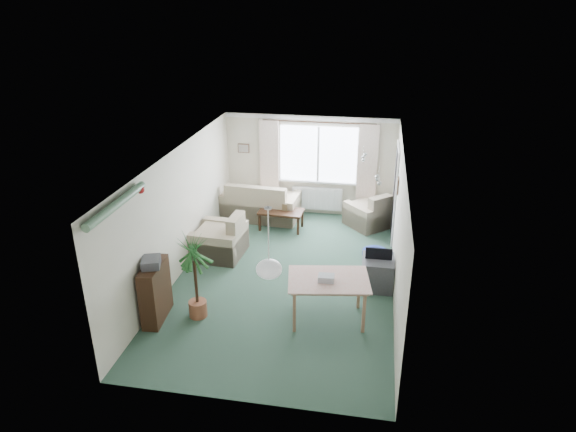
% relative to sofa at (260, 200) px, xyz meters
% --- Properties ---
extents(ground, '(6.50, 6.50, 0.00)m').
position_rel_sofa_xyz_m(ground, '(1.10, -2.75, -0.45)').
color(ground, '#2B493A').
extents(window, '(1.80, 0.03, 1.30)m').
position_rel_sofa_xyz_m(window, '(1.30, 0.48, 1.05)').
color(window, white).
extents(curtain_rod, '(2.60, 0.03, 0.03)m').
position_rel_sofa_xyz_m(curtain_rod, '(1.30, 0.40, 1.82)').
color(curtain_rod, black).
extents(curtain_left, '(0.45, 0.08, 2.00)m').
position_rel_sofa_xyz_m(curtain_left, '(0.15, 0.38, 0.82)').
color(curtain_left, beige).
extents(curtain_right, '(0.45, 0.08, 2.00)m').
position_rel_sofa_xyz_m(curtain_right, '(2.45, 0.38, 0.82)').
color(curtain_right, beige).
extents(radiator, '(1.20, 0.10, 0.55)m').
position_rel_sofa_xyz_m(radiator, '(1.30, 0.44, -0.05)').
color(radiator, white).
extents(doorway, '(0.03, 0.95, 2.00)m').
position_rel_sofa_xyz_m(doorway, '(3.08, -0.55, 0.55)').
color(doorway, black).
extents(pendant_lamp, '(0.36, 0.36, 0.36)m').
position_rel_sofa_xyz_m(pendant_lamp, '(1.30, -5.05, 1.03)').
color(pendant_lamp, white).
extents(tinsel_garland, '(1.60, 1.60, 0.12)m').
position_rel_sofa_xyz_m(tinsel_garland, '(-0.82, -5.05, 1.83)').
color(tinsel_garland, '#196626').
extents(bauble_cluster_a, '(0.20, 0.20, 0.20)m').
position_rel_sofa_xyz_m(bauble_cluster_a, '(2.40, -1.85, 1.77)').
color(bauble_cluster_a, silver).
extents(bauble_cluster_b, '(0.20, 0.20, 0.20)m').
position_rel_sofa_xyz_m(bauble_cluster_b, '(2.70, -3.05, 1.77)').
color(bauble_cluster_b, silver).
extents(wall_picture_back, '(0.28, 0.03, 0.22)m').
position_rel_sofa_xyz_m(wall_picture_back, '(-0.50, 0.48, 1.10)').
color(wall_picture_back, brown).
extents(wall_picture_right, '(0.03, 0.24, 0.30)m').
position_rel_sofa_xyz_m(wall_picture_right, '(3.08, -1.55, 1.10)').
color(wall_picture_right, brown).
extents(sofa, '(1.88, 1.09, 0.91)m').
position_rel_sofa_xyz_m(sofa, '(0.00, 0.00, 0.00)').
color(sofa, beige).
rests_on(sofa, ground).
extents(armchair_corner, '(1.26, 1.25, 0.82)m').
position_rel_sofa_xyz_m(armchair_corner, '(2.58, -0.02, -0.05)').
color(armchair_corner, '#BDA38F').
rests_on(armchair_corner, ground).
extents(armchair_left, '(1.02, 1.07, 0.90)m').
position_rel_sofa_xyz_m(armchair_left, '(-0.40, -2.04, -0.00)').
color(armchair_left, tan).
rests_on(armchair_left, ground).
extents(coffee_table, '(1.02, 0.60, 0.44)m').
position_rel_sofa_xyz_m(coffee_table, '(0.61, -0.56, -0.23)').
color(coffee_table, black).
rests_on(coffee_table, ground).
extents(photo_frame, '(0.12, 0.05, 0.16)m').
position_rel_sofa_xyz_m(photo_frame, '(0.69, -0.56, 0.07)').
color(photo_frame, brown).
rests_on(photo_frame, coffee_table).
extents(bookshelf, '(0.33, 0.82, 0.99)m').
position_rel_sofa_xyz_m(bookshelf, '(-0.74, -4.39, 0.04)').
color(bookshelf, black).
rests_on(bookshelf, ground).
extents(hifi_box, '(0.38, 0.42, 0.14)m').
position_rel_sofa_xyz_m(hifi_box, '(-0.74, -4.42, 0.60)').
color(hifi_box, '#39393F').
rests_on(hifi_box, bookshelf).
extents(houseplant, '(0.77, 0.77, 1.49)m').
position_rel_sofa_xyz_m(houseplant, '(-0.10, -4.22, 0.29)').
color(houseplant, '#205E29').
rests_on(houseplant, ground).
extents(dining_table, '(1.29, 0.97, 0.74)m').
position_rel_sofa_xyz_m(dining_table, '(2.02, -3.94, -0.08)').
color(dining_table, tan).
rests_on(dining_table, ground).
extents(gift_box, '(0.26, 0.19, 0.12)m').
position_rel_sofa_xyz_m(gift_box, '(1.99, -4.00, 0.35)').
color(gift_box, '#AFAEB9').
rests_on(gift_box, dining_table).
extents(tv_cube, '(0.58, 0.63, 0.57)m').
position_rel_sofa_xyz_m(tv_cube, '(2.80, -2.75, -0.17)').
color(tv_cube, '#3D3E43').
rests_on(tv_cube, ground).
extents(pet_bed, '(0.69, 0.69, 0.10)m').
position_rel_sofa_xyz_m(pet_bed, '(2.75, -1.52, -0.40)').
color(pet_bed, '#22489C').
rests_on(pet_bed, ground).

